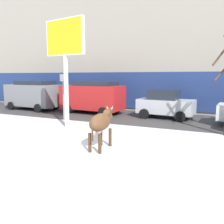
% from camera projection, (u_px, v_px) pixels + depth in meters
% --- Properties ---
extents(ground_plane, '(120.00, 120.00, 0.00)m').
position_uv_depth(ground_plane, '(75.00, 149.00, 9.04)').
color(ground_plane, white).
extents(road_strip, '(60.00, 5.60, 0.01)m').
position_uv_depth(road_strip, '(139.00, 117.00, 15.90)').
color(road_strip, '#423F3F').
rests_on(road_strip, ground).
extents(building_facade, '(44.00, 6.10, 13.00)m').
position_uv_depth(building_facade, '(163.00, 30.00, 20.15)').
color(building_facade, '#A39989').
rests_on(building_facade, ground).
extents(cow_brown, '(0.68, 1.91, 1.54)m').
position_uv_depth(cow_brown, '(101.00, 123.00, 8.93)').
color(cow_brown, brown).
rests_on(cow_brown, ground).
extents(billboard, '(2.52, 0.63, 5.56)m').
position_uv_depth(billboard, '(65.00, 44.00, 12.22)').
color(billboard, silver).
rests_on(billboard, ground).
extents(car_grey_van, '(4.73, 2.38, 2.32)m').
position_uv_depth(car_grey_van, '(33.00, 94.00, 19.36)').
color(car_grey_van, slate).
rests_on(car_grey_van, ground).
extents(car_red_van, '(4.73, 2.38, 2.32)m').
position_uv_depth(car_red_van, '(92.00, 96.00, 17.49)').
color(car_red_van, red).
rests_on(car_red_van, ground).
extents(car_silver_hatchback, '(3.62, 2.13, 1.86)m').
position_uv_depth(car_silver_hatchback, '(165.00, 104.00, 15.47)').
color(car_silver_hatchback, '#B7BABF').
rests_on(car_silver_hatchback, ground).
extents(pedestrian_by_cars, '(0.36, 0.24, 1.73)m').
position_uv_depth(pedestrian_by_cars, '(119.00, 99.00, 19.63)').
color(pedestrian_by_cars, '#282833').
rests_on(pedestrian_by_cars, ground).
extents(pedestrian_far_left, '(0.36, 0.24, 1.73)m').
position_uv_depth(pedestrian_far_left, '(215.00, 103.00, 16.64)').
color(pedestrian_far_left, '#282833').
rests_on(pedestrian_far_left, ground).
extents(street_sign, '(0.44, 0.08, 2.82)m').
position_uv_depth(street_sign, '(63.00, 93.00, 14.65)').
color(street_sign, gray).
rests_on(street_sign, ground).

